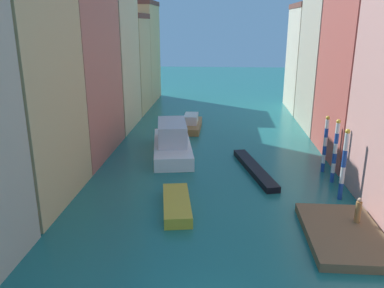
{
  "coord_description": "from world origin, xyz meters",
  "views": [
    {
      "loc": [
        0.3,
        -13.02,
        12.17
      ],
      "look_at": [
        -2.25,
        21.15,
        1.5
      ],
      "focal_mm": 36.43,
      "sensor_mm": 36.0,
      "label": 1
    }
  ],
  "objects": [
    {
      "name": "vaporetto_white",
      "position": [
        -4.29,
        22.63,
        1.23
      ],
      "size": [
        4.96,
        10.43,
        3.17
      ],
      "color": "white",
      "rests_on": "ground"
    },
    {
      "name": "mooring_pole_1",
      "position": [
        9.31,
        16.57,
        2.63
      ],
      "size": [
        0.34,
        0.34,
        5.16
      ],
      "color": "#1E479E",
      "rests_on": "ground"
    },
    {
      "name": "motorboat_0",
      "position": [
        -3.18,
        32.05,
        0.64
      ],
      "size": [
        2.31,
        6.66,
        1.77
      ],
      "color": "olive",
      "rests_on": "ground"
    },
    {
      "name": "building_left_3",
      "position": [
        -13.72,
        32.65,
        10.23
      ],
      "size": [
        7.2,
        9.26,
        20.43
      ],
      "color": "beige",
      "rests_on": "ground"
    },
    {
      "name": "building_right_3",
      "position": [
        13.72,
        34.1,
        9.98
      ],
      "size": [
        7.2,
        10.38,
        19.94
      ],
      "color": "#BCB299",
      "rests_on": "ground"
    },
    {
      "name": "person_on_dock",
      "position": [
        8.78,
        9.01,
        1.27
      ],
      "size": [
        0.36,
        0.36,
        1.61
      ],
      "color": "olive",
      "rests_on": "waterfront_dock"
    },
    {
      "name": "building_right_2",
      "position": [
        13.72,
        23.19,
        8.1
      ],
      "size": [
        7.2,
        10.95,
        16.18
      ],
      "color": "#B25147",
      "rests_on": "ground"
    },
    {
      "name": "building_left_4",
      "position": [
        -13.72,
        41.41,
        6.72
      ],
      "size": [
        7.2,
        7.88,
        13.41
      ],
      "color": "#DBB77A",
      "rests_on": "ground"
    },
    {
      "name": "gondola_black",
      "position": [
        3.29,
        18.4,
        0.25
      ],
      "size": [
        3.29,
        9.19,
        0.5
      ],
      "color": "black",
      "rests_on": "ground"
    },
    {
      "name": "building_right_4",
      "position": [
        13.72,
        44.44,
        7.4
      ],
      "size": [
        7.2,
        9.73,
        14.78
      ],
      "color": "beige",
      "rests_on": "ground"
    },
    {
      "name": "waterfront_dock",
      "position": [
        7.7,
        7.91,
        0.26
      ],
      "size": [
        4.38,
        6.99,
        0.52
      ],
      "color": "brown",
      "rests_on": "ground"
    },
    {
      "name": "mooring_pole_2",
      "position": [
        9.13,
        18.9,
        2.49
      ],
      "size": [
        0.34,
        0.34,
        4.88
      ],
      "color": "#1E479E",
      "rests_on": "ground"
    },
    {
      "name": "motorboat_1",
      "position": [
        -2.54,
        10.88,
        0.37
      ],
      "size": [
        2.62,
        5.76,
        0.74
      ],
      "color": "gold",
      "rests_on": "ground"
    },
    {
      "name": "building_left_2",
      "position": [
        -13.72,
        22.08,
        9.17
      ],
      "size": [
        7.2,
        11.39,
        18.32
      ],
      "color": "#C6705B",
      "rests_on": "ground"
    },
    {
      "name": "building_left_1",
      "position": [
        -13.72,
        11.71,
        7.46
      ],
      "size": [
        7.2,
        9.5,
        14.9
      ],
      "color": "#DBB77A",
      "rests_on": "ground"
    },
    {
      "name": "ground_plane",
      "position": [
        0.0,
        24.5,
        0.0
      ],
      "size": [
        154.0,
        154.0,
        0.0
      ],
      "primitive_type": "plane",
      "color": "#1E6B66"
    },
    {
      "name": "building_left_5",
      "position": [
        -13.72,
        49.9,
        7.73
      ],
      "size": [
        7.2,
        9.12,
        15.43
      ],
      "color": "#DBB77A",
      "rests_on": "ground"
    },
    {
      "name": "mooring_pole_0",
      "position": [
        9.03,
        13.4,
        2.68
      ],
      "size": [
        0.35,
        0.35,
        5.25
      ],
      "color": "#1E479E",
      "rests_on": "ground"
    }
  ]
}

